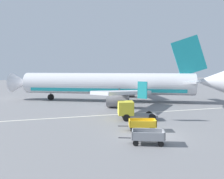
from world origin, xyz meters
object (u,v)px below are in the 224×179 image
Objects in this scene: baggage_cart_nearest at (148,136)px; airplane at (113,84)px; baggage_cart_second_in_row at (142,124)px; service_truck_beside_carts at (130,110)px.

airplane is at bearing 78.52° from baggage_cart_nearest.
airplane is 20.40m from baggage_cart_second_in_row.
baggage_cart_second_in_row is at bearing -100.04° from airplane.
service_truck_beside_carts is at bearing 76.91° from baggage_cart_nearest.
service_truck_beside_carts is at bearing -100.55° from airplane.
baggage_cart_nearest is 4.02m from baggage_cart_second_in_row.
baggage_cart_second_in_row is (-3.53, -19.95, -2.45)m from airplane.
airplane is 9.73× the size of baggage_cart_second_in_row.
baggage_cart_second_in_row is 0.76× the size of service_truck_beside_carts.
baggage_cart_second_in_row is at bearing 71.21° from baggage_cart_nearest.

